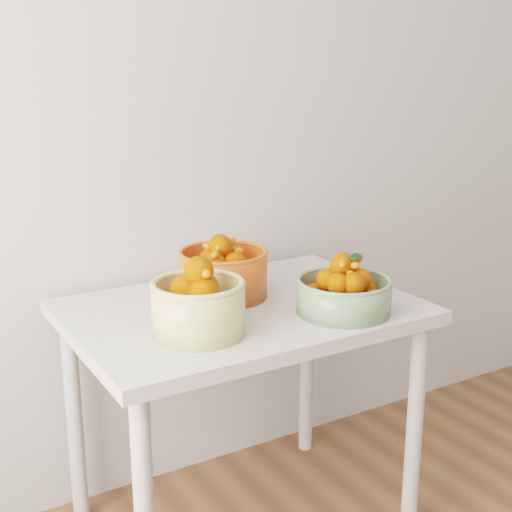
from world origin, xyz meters
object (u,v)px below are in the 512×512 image
object	(u,v)px
bowl_cream	(198,305)
bowl_green	(344,292)
table	(242,336)
bowl_orange	(223,272)

from	to	relation	value
bowl_cream	bowl_green	size ratio (longest dim) A/B	0.72
table	bowl_green	bearing A→B (deg)	-40.84
table	bowl_green	world-z (taller)	bowl_green
bowl_cream	bowl_orange	size ratio (longest dim) A/B	0.79
bowl_orange	bowl_green	bearing A→B (deg)	-52.34
bowl_orange	bowl_cream	bearing A→B (deg)	-129.96
table	bowl_orange	size ratio (longest dim) A/B	3.12
table	bowl_green	distance (m)	0.33
bowl_green	bowl_cream	bearing A→B (deg)	172.37
table	bowl_cream	world-z (taller)	bowl_cream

